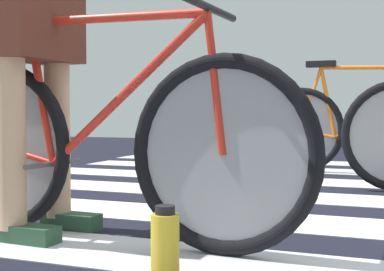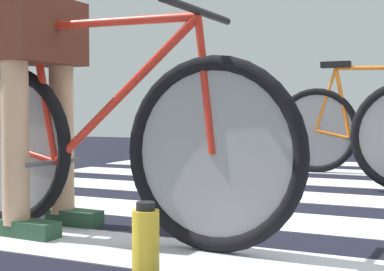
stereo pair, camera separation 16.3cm
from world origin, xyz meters
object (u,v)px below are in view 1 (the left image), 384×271
at_px(cyclist_1_of_3, 36,79).
at_px(bicycle_3_of_3, 364,127).
at_px(bicycle_1_of_3, 100,144).
at_px(water_bottle, 165,253).

relative_size(cyclist_1_of_3, bicycle_3_of_3, 0.57).
distance_m(cyclist_1_of_3, bicycle_3_of_3, 3.01).
xyz_separation_m(bicycle_1_of_3, water_bottle, (0.50, -0.49, -0.27)).
bearing_deg(cyclist_1_of_3, bicycle_3_of_3, 71.59).
bearing_deg(water_bottle, bicycle_3_of_3, 84.91).
distance_m(cyclist_1_of_3, water_bottle, 1.09).
bearing_deg(bicycle_1_of_3, bicycle_3_of_3, 77.40).
bearing_deg(bicycle_1_of_3, water_bottle, -41.51).
bearing_deg(water_bottle, cyclist_1_of_3, 147.75).
distance_m(bicycle_1_of_3, water_bottle, 0.75).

